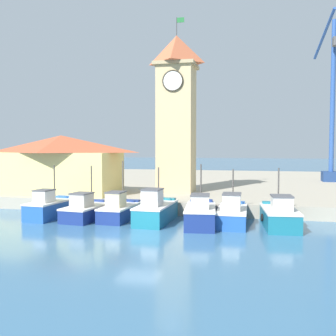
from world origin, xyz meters
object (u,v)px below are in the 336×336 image
fishing_boat_left_inner (120,210)px  warehouse_left (61,164)px  fishing_boat_left_outer (87,210)px  fishing_boat_right_inner (280,216)px  fishing_boat_mid_right (232,214)px  clock_tower (176,110)px  fishing_boat_mid_left (156,211)px  fishing_boat_far_left (50,207)px  port_crane_far (331,117)px  fishing_boat_center (200,214)px

fishing_boat_left_inner → warehouse_left: warehouse_left is taller
fishing_boat_left_outer → fishing_boat_right_inner: fishing_boat_left_outer is taller
fishing_boat_mid_right → fishing_boat_right_inner: size_ratio=1.03×
fishing_boat_mid_right → clock_tower: size_ratio=0.32×
fishing_boat_left_inner → clock_tower: 12.32m
fishing_boat_left_outer → fishing_boat_left_inner: bearing=9.6°
fishing_boat_mid_left → fishing_boat_mid_right: (5.21, 0.48, -0.09)m
fishing_boat_left_outer → warehouse_left: (-5.40, 6.45, 3.00)m
fishing_boat_far_left → warehouse_left: warehouse_left is taller
fishing_boat_left_inner → fishing_boat_far_left: bearing=-174.7°
fishing_boat_left_inner → fishing_boat_mid_left: (2.76, -0.37, 0.12)m
fishing_boat_mid_left → fishing_boat_left_inner: bearing=172.4°
fishing_boat_far_left → fishing_boat_mid_left: bearing=0.9°
fishing_boat_right_inner → warehouse_left: bearing=161.3°
fishing_boat_far_left → port_crane_far: bearing=46.4°
fishing_boat_center → fishing_boat_right_inner: (5.09, 0.47, -0.01)m
fishing_boat_left_outer → fishing_boat_center: (8.26, -0.35, 0.11)m
fishing_boat_mid_left → fishing_boat_right_inner: (8.26, 0.09, -0.05)m
port_crane_far → fishing_boat_far_left: bearing=-133.6°
fishing_boat_right_inner → fishing_boat_left_outer: bearing=-179.5°
fishing_boat_left_outer → fishing_boat_right_inner: size_ratio=0.95×
fishing_boat_right_inner → warehouse_left: (-18.75, 6.33, 2.91)m
fishing_boat_left_outer → fishing_boat_left_inner: size_ratio=1.03×
fishing_boat_mid_left → fishing_boat_center: fishing_boat_center is taller
fishing_boat_left_outer → fishing_boat_left_inner: 2.36m
fishing_boat_far_left → fishing_boat_left_outer: 2.88m
fishing_boat_mid_left → port_crane_far: (15.48, 24.54, 7.99)m
fishing_boat_far_left → fishing_boat_right_inner: bearing=0.8°
fishing_boat_mid_right → clock_tower: (-5.70, 9.11, 7.82)m
fishing_boat_left_inner → fishing_boat_right_inner: 11.02m
fishing_boat_center → clock_tower: size_ratio=0.33×
fishing_boat_left_inner → fishing_boat_center: size_ratio=0.88×
warehouse_left → fishing_boat_left_inner: bearing=-38.1°
fishing_boat_left_outer → port_crane_far: size_ratio=0.23×
fishing_boat_left_outer → port_crane_far: bearing=50.1°
fishing_boat_left_inner → port_crane_far: size_ratio=0.22×
fishing_boat_left_inner → fishing_boat_center: fishing_boat_left_inner is taller
fishing_boat_right_inner → clock_tower: size_ratio=0.32×
fishing_boat_far_left → port_crane_far: port_crane_far is taller
clock_tower → port_crane_far: bearing=43.1°
fishing_boat_mid_left → clock_tower: size_ratio=0.32×
clock_tower → fishing_boat_center: bearing=-69.8°
warehouse_left → fishing_boat_mid_left: bearing=-31.5°
fishing_boat_far_left → fishing_boat_mid_right: (13.17, 0.60, -0.04)m
clock_tower → port_crane_far: port_crane_far is taller
clock_tower → fishing_boat_left_outer: bearing=-115.5°
clock_tower → warehouse_left: (-9.99, -3.16, -4.88)m
fishing_boat_left_outer → fishing_boat_mid_right: 10.31m
port_crane_far → clock_tower: bearing=-136.9°
fishing_boat_left_inner → fishing_boat_center: bearing=-7.2°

